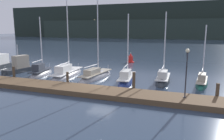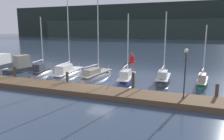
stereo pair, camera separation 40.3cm
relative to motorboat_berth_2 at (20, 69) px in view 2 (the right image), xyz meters
The scene contains 16 objects.
ground_plane 13.81m from the motorboat_berth_2, 13.93° to the right, with size 400.00×400.00×0.00m, color #2D3D51.
dock 14.51m from the motorboat_berth_2, 22.60° to the right, with size 43.55×2.80×0.45m, color brown.
mooring_pile_1 4.92m from the motorboat_berth_2, 53.18° to the right, with size 0.28×0.28×1.58m, color #4C3D2D.
mooring_pile_2 10.66m from the motorboat_berth_2, 21.61° to the right, with size 0.28×0.28×1.42m, color #4C3D2D.
mooring_pile_3 17.34m from the motorboat_berth_2, 13.09° to the right, with size 0.28×0.28×1.89m, color #4C3D2D.
mooring_pile_4 24.17m from the motorboat_berth_2, ahead, with size 0.28×0.28×1.45m, color #4C3D2D.
motorboat_berth_2 is the anchor object (origin of this frame).
sailboat_berth_3 4.02m from the motorboat_berth_2, ahead, with size 2.47×5.37×7.89m.
sailboat_berth_4 7.37m from the motorboat_berth_2, ahead, with size 2.68×7.91×10.55m.
sailboat_berth_5 11.23m from the motorboat_berth_2, ahead, with size 2.31×7.15×10.30m.
sailboat_berth_6 15.22m from the motorboat_berth_2, ahead, with size 2.18×6.31×8.13m.
sailboat_berth_7 18.95m from the motorboat_berth_2, ahead, with size 1.71×5.55×8.35m.
sailboat_berth_8 22.93m from the motorboat_berth_2, ahead, with size 1.59×5.22×6.80m.
channel_buoy 18.04m from the motorboat_berth_2, 49.07° to the left, with size 1.24×1.24×1.73m.
dock_lamppost 22.23m from the motorboat_berth_2, 14.28° to the right, with size 0.32×0.32×3.86m.
hillside_backdrop 118.40m from the motorboat_berth_2, 84.74° to the left, with size 240.00×23.00×21.14m.
Camera 2 is at (8.62, -19.38, 5.76)m, focal length 35.00 mm.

